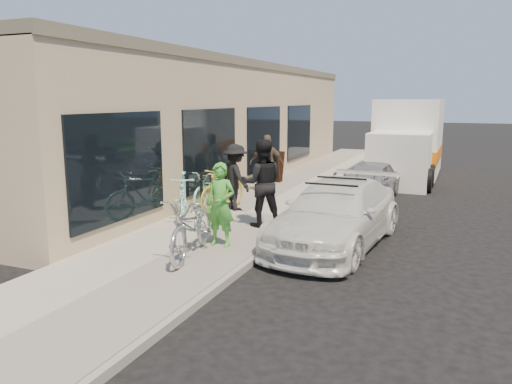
% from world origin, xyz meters
% --- Properties ---
extents(ground, '(120.00, 120.00, 0.00)m').
position_xyz_m(ground, '(0.00, 0.00, 0.00)').
color(ground, black).
rests_on(ground, ground).
extents(sidewalk, '(3.00, 34.00, 0.15)m').
position_xyz_m(sidewalk, '(-2.00, 3.00, 0.07)').
color(sidewalk, '#A7A396').
rests_on(sidewalk, ground).
extents(curb, '(0.12, 34.00, 0.13)m').
position_xyz_m(curb, '(-0.45, 3.00, 0.07)').
color(curb, gray).
rests_on(curb, ground).
extents(storefront, '(3.60, 20.00, 4.22)m').
position_xyz_m(storefront, '(-5.24, 7.99, 2.12)').
color(storefront, '#C3AE87').
rests_on(storefront, ground).
extents(bike_rack, '(0.10, 0.71, 0.99)m').
position_xyz_m(bike_rack, '(-3.06, 2.99, 0.75)').
color(bike_rack, black).
rests_on(bike_rack, sidewalk).
extents(sandwich_board, '(0.66, 0.67, 1.03)m').
position_xyz_m(sandwich_board, '(-3.05, 7.68, 0.68)').
color(sandwich_board, black).
rests_on(sandwich_board, sidewalk).
extents(sedan_white, '(2.26, 4.68, 1.35)m').
position_xyz_m(sedan_white, '(0.66, 1.54, 0.66)').
color(sedan_white, white).
rests_on(sedan_white, ground).
extents(sedan_silver, '(1.62, 3.45, 1.14)m').
position_xyz_m(sedan_silver, '(0.42, 6.67, 0.57)').
color(sedan_silver, '#9F9FA4').
rests_on(sedan_silver, ground).
extents(moving_truck, '(2.28, 5.99, 2.94)m').
position_xyz_m(moving_truck, '(1.01, 11.31, 1.31)').
color(moving_truck, white).
rests_on(moving_truck, ground).
extents(tandem_bike, '(1.14, 2.23, 1.12)m').
position_xyz_m(tandem_bike, '(-1.46, -0.60, 0.71)').
color(tandem_bike, '#B5B6B8').
rests_on(tandem_bike, sidewalk).
extents(woman_rider, '(0.60, 0.39, 1.63)m').
position_xyz_m(woman_rider, '(-1.29, 0.18, 0.96)').
color(woman_rider, green).
rests_on(woman_rider, sidewalk).
extents(man_standing, '(1.17, 1.08, 1.94)m').
position_xyz_m(man_standing, '(-1.13, 1.91, 1.12)').
color(man_standing, black).
rests_on(man_standing, sidewalk).
extents(cruiser_bike_a, '(1.38, 1.93, 1.15)m').
position_xyz_m(cruiser_bike_a, '(-2.90, 1.48, 0.72)').
color(cruiser_bike_a, '#9BE8D3').
rests_on(cruiser_bike_a, sidewalk).
extents(cruiser_bike_b, '(0.72, 1.86, 0.96)m').
position_xyz_m(cruiser_bike_b, '(-3.13, 3.36, 0.63)').
color(cruiser_bike_b, '#9BE8D3').
rests_on(cruiser_bike_b, sidewalk).
extents(cruiser_bike_c, '(0.80, 1.96, 1.14)m').
position_xyz_m(cruiser_bike_c, '(-2.63, 2.98, 0.72)').
color(cruiser_bike_c, gold).
rests_on(cruiser_bike_c, sidewalk).
extents(bystander_a, '(1.26, 1.14, 1.69)m').
position_xyz_m(bystander_a, '(-2.38, 3.21, 1.00)').
color(bystander_a, black).
rests_on(bystander_a, sidewalk).
extents(bystander_b, '(1.12, 0.78, 1.76)m').
position_xyz_m(bystander_b, '(-2.53, 5.78, 1.03)').
color(bystander_b, brown).
rests_on(bystander_b, sidewalk).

